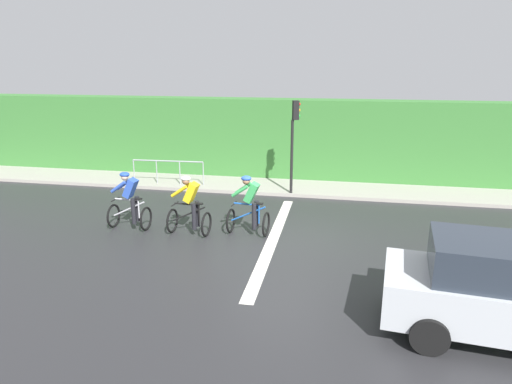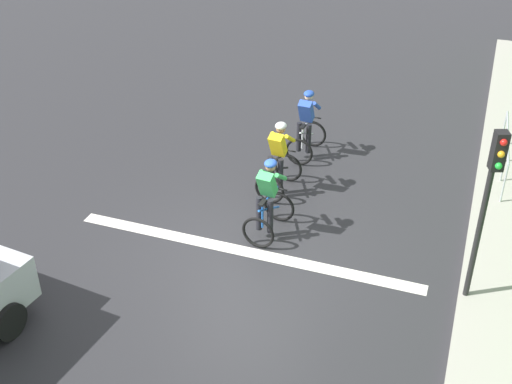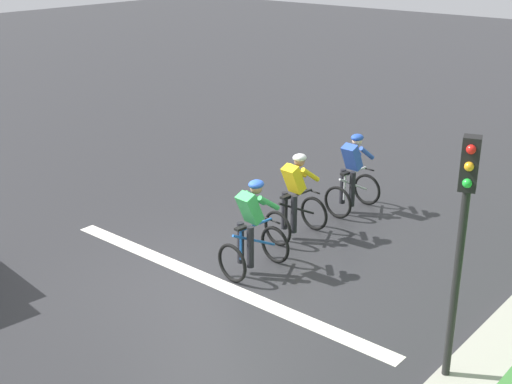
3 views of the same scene
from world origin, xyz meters
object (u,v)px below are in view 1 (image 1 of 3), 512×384
object	(u,v)px
cyclist_lead	(130,202)
cyclist_second	(190,207)
traffic_light_near_crossing	(294,134)
pedestrian_railing_kerbside	(168,167)
car_silver	(506,292)
cyclist_mid	(250,207)

from	to	relation	value
cyclist_lead	cyclist_second	distance (m)	1.81
traffic_light_near_crossing	pedestrian_railing_kerbside	bearing A→B (deg)	85.67
car_silver	pedestrian_railing_kerbside	size ratio (longest dim) A/B	1.54
cyclist_mid	cyclist_second	bearing A→B (deg)	100.95
car_silver	traffic_light_near_crossing	world-z (taller)	traffic_light_near_crossing
traffic_light_near_crossing	car_silver	bearing A→B (deg)	-150.47
cyclist_lead	pedestrian_railing_kerbside	distance (m)	4.52
cyclist_mid	traffic_light_near_crossing	world-z (taller)	traffic_light_near_crossing
cyclist_second	cyclist_mid	bearing A→B (deg)	-79.05
pedestrian_railing_kerbside	traffic_light_near_crossing	bearing A→B (deg)	-94.33
car_silver	cyclist_mid	bearing A→B (deg)	52.62
cyclist_mid	pedestrian_railing_kerbside	xyz separation A→B (m)	(4.28, 4.01, -0.04)
cyclist_lead	cyclist_second	bearing A→B (deg)	-93.23
cyclist_lead	car_silver	world-z (taller)	car_silver
cyclist_second	car_silver	world-z (taller)	car_silver
traffic_light_near_crossing	pedestrian_railing_kerbside	size ratio (longest dim) A/B	1.21
cyclist_lead	cyclist_mid	distance (m)	3.42
cyclist_mid	pedestrian_railing_kerbside	world-z (taller)	cyclist_mid
car_silver	pedestrian_railing_kerbside	world-z (taller)	car_silver
cyclist_second	traffic_light_near_crossing	bearing A→B (deg)	-29.15
car_silver	cyclist_lead	bearing A→B (deg)	66.29
cyclist_lead	cyclist_second	world-z (taller)	same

